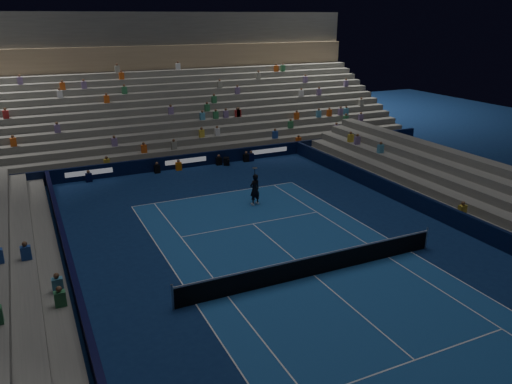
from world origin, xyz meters
The scene contains 9 objects.
ground centered at (0.00, 0.00, 0.00)m, with size 90.00×90.00×0.00m, color navy.
court_surface centered at (0.00, 0.00, 0.01)m, with size 10.97×23.77×0.01m, color #1B4F96.
sponsor_barrier_far centered at (0.00, 18.50, 0.50)m, with size 44.00×0.25×1.00m, color black.
sponsor_barrier_east centered at (9.70, 0.00, 0.50)m, with size 0.25×37.00×1.00m, color #081233.
sponsor_barrier_west centered at (-9.70, 0.00, 0.50)m, with size 0.25×37.00×1.00m, color black.
grandstand_main centered at (0.00, 27.90, 3.38)m, with size 44.00×15.20×11.20m.
tennis_net centered at (0.00, 0.00, 0.50)m, with size 12.90×0.10×1.10m.
tennis_player centered at (1.39, 9.12, 0.96)m, with size 0.70×0.46×1.93m, color black.
broadcast_camera centered at (3.05, 17.77, 0.30)m, with size 0.58×0.96×0.58m.
Camera 1 is at (-10.70, -16.69, 10.83)m, focal length 35.20 mm.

